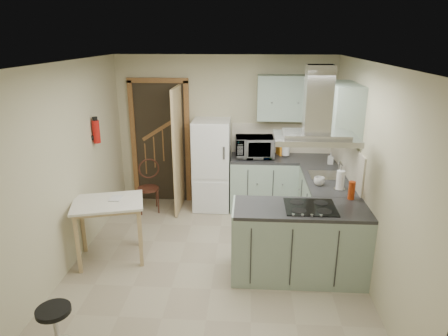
# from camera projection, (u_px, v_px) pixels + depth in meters

# --- Properties ---
(floor) EXTENTS (4.20, 4.20, 0.00)m
(floor) POSITION_uv_depth(u_px,v_px,m) (215.00, 264.00, 5.11)
(floor) COLOR tan
(floor) RESTS_ON ground
(ceiling) EXTENTS (4.20, 4.20, 0.00)m
(ceiling) POSITION_uv_depth(u_px,v_px,m) (213.00, 63.00, 4.32)
(ceiling) COLOR silver
(ceiling) RESTS_ON back_wall
(back_wall) EXTENTS (3.60, 0.00, 3.60)m
(back_wall) POSITION_uv_depth(u_px,v_px,m) (225.00, 131.00, 6.71)
(back_wall) COLOR #BFB794
(back_wall) RESTS_ON floor
(left_wall) EXTENTS (0.00, 4.20, 4.20)m
(left_wall) POSITION_uv_depth(u_px,v_px,m) (66.00, 169.00, 4.83)
(left_wall) COLOR #BFB794
(left_wall) RESTS_ON floor
(right_wall) EXTENTS (0.00, 4.20, 4.20)m
(right_wall) POSITION_uv_depth(u_px,v_px,m) (369.00, 175.00, 4.61)
(right_wall) COLOR #BFB794
(right_wall) RESTS_ON floor
(doorway) EXTENTS (1.10, 0.12, 2.10)m
(doorway) POSITION_uv_depth(u_px,v_px,m) (161.00, 142.00, 6.81)
(doorway) COLOR brown
(doorway) RESTS_ON floor
(fridge) EXTENTS (0.60, 0.60, 1.50)m
(fridge) POSITION_uv_depth(u_px,v_px,m) (212.00, 165.00, 6.59)
(fridge) COLOR white
(fridge) RESTS_ON floor
(counter_back) EXTENTS (1.08, 0.60, 0.90)m
(counter_back) POSITION_uv_depth(u_px,v_px,m) (263.00, 183.00, 6.64)
(counter_back) COLOR #9EB2A0
(counter_back) RESTS_ON floor
(counter_right) EXTENTS (0.60, 1.95, 0.90)m
(counter_right) POSITION_uv_depth(u_px,v_px,m) (321.00, 200.00, 5.95)
(counter_right) COLOR #9EB2A0
(counter_right) RESTS_ON floor
(splashback) EXTENTS (1.68, 0.02, 0.50)m
(splashback) POSITION_uv_depth(u_px,v_px,m) (282.00, 138.00, 6.67)
(splashback) COLOR beige
(splashback) RESTS_ON counter_back
(wall_cabinet_back) EXTENTS (0.85, 0.35, 0.70)m
(wall_cabinet_back) POSITION_uv_depth(u_px,v_px,m) (284.00, 98.00, 6.30)
(wall_cabinet_back) COLOR #9EB2A0
(wall_cabinet_back) RESTS_ON back_wall
(wall_cabinet_right) EXTENTS (0.35, 0.90, 0.70)m
(wall_cabinet_right) POSITION_uv_depth(u_px,v_px,m) (343.00, 110.00, 5.24)
(wall_cabinet_right) COLOR #9EB2A0
(wall_cabinet_right) RESTS_ON right_wall
(peninsula) EXTENTS (1.55, 0.65, 0.90)m
(peninsula) POSITION_uv_depth(u_px,v_px,m) (299.00, 242.00, 4.74)
(peninsula) COLOR #9EB2A0
(peninsula) RESTS_ON floor
(hob) EXTENTS (0.58, 0.50, 0.01)m
(hob) POSITION_uv_depth(u_px,v_px,m) (310.00, 207.00, 4.59)
(hob) COLOR black
(hob) RESTS_ON peninsula
(extractor_hood) EXTENTS (0.90, 0.55, 0.10)m
(extractor_hood) POSITION_uv_depth(u_px,v_px,m) (315.00, 138.00, 4.33)
(extractor_hood) COLOR silver
(extractor_hood) RESTS_ON ceiling
(sink) EXTENTS (0.45, 0.40, 0.01)m
(sink) POSITION_uv_depth(u_px,v_px,m) (326.00, 175.00, 5.64)
(sink) COLOR silver
(sink) RESTS_ON counter_right
(fire_extinguisher) EXTENTS (0.10, 0.10, 0.32)m
(fire_extinguisher) POSITION_uv_depth(u_px,v_px,m) (96.00, 132.00, 5.60)
(fire_extinguisher) COLOR #B2140F
(fire_extinguisher) RESTS_ON left_wall
(drop_leaf_table) EXTENTS (1.00, 0.85, 0.81)m
(drop_leaf_table) POSITION_uv_depth(u_px,v_px,m) (110.00, 230.00, 5.12)
(drop_leaf_table) COLOR #D3BD82
(drop_leaf_table) RESTS_ON floor
(bentwood_chair) EXTENTS (0.45, 0.45, 0.79)m
(bentwood_chair) POSITION_uv_depth(u_px,v_px,m) (148.00, 189.00, 6.55)
(bentwood_chair) COLOR #441B16
(bentwood_chair) RESTS_ON floor
(stool) EXTENTS (0.36, 0.36, 0.42)m
(stool) POSITION_uv_depth(u_px,v_px,m) (56.00, 327.00, 3.70)
(stool) COLOR black
(stool) RESTS_ON floor
(microwave) EXTENTS (0.64, 0.45, 0.34)m
(microwave) POSITION_uv_depth(u_px,v_px,m) (254.00, 147.00, 6.45)
(microwave) COLOR black
(microwave) RESTS_ON counter_back
(kettle) EXTENTS (0.17, 0.17, 0.19)m
(kettle) POSITION_uv_depth(u_px,v_px,m) (286.00, 151.00, 6.52)
(kettle) COLOR white
(kettle) RESTS_ON counter_back
(cereal_box) EXTENTS (0.13, 0.20, 0.28)m
(cereal_box) POSITION_uv_depth(u_px,v_px,m) (280.00, 146.00, 6.60)
(cereal_box) COLOR orange
(cereal_box) RESTS_ON counter_back
(soap_bottle) EXTENTS (0.09, 0.09, 0.18)m
(soap_bottle) POSITION_uv_depth(u_px,v_px,m) (331.00, 158.00, 6.13)
(soap_bottle) COLOR #A5A6B1
(soap_bottle) RESTS_ON counter_right
(paper_towel) EXTENTS (0.11, 0.11, 0.26)m
(paper_towel) POSITION_uv_depth(u_px,v_px,m) (340.00, 180.00, 5.10)
(paper_towel) COLOR white
(paper_towel) RESTS_ON counter_right
(cup) EXTENTS (0.18, 0.18, 0.11)m
(cup) POSITION_uv_depth(u_px,v_px,m) (319.00, 181.00, 5.26)
(cup) COLOR silver
(cup) RESTS_ON counter_right
(red_bottle) EXTENTS (0.10, 0.10, 0.23)m
(red_bottle) POSITION_uv_depth(u_px,v_px,m) (352.00, 190.00, 4.80)
(red_bottle) COLOR #B8390F
(red_bottle) RESTS_ON peninsula
(book) EXTENTS (0.15, 0.20, 0.09)m
(book) POSITION_uv_depth(u_px,v_px,m) (110.00, 196.00, 5.06)
(book) COLOR #A03541
(book) RESTS_ON drop_leaf_table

